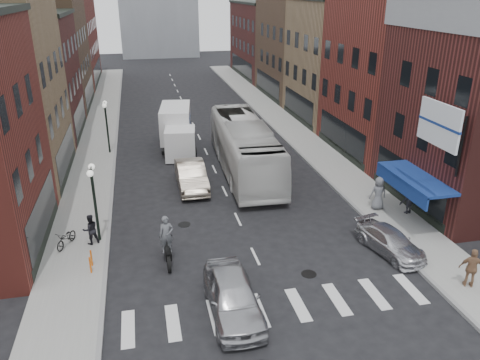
% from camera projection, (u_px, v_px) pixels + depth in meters
% --- Properties ---
extents(ground, '(160.00, 160.00, 0.00)m').
position_uv_depth(ground, '(261.00, 267.00, 21.67)').
color(ground, black).
rests_on(ground, ground).
extents(sidewalk_left, '(3.00, 74.00, 0.15)m').
position_uv_depth(sidewalk_left, '(98.00, 139.00, 39.82)').
color(sidewalk_left, gray).
rests_on(sidewalk_left, ground).
extents(sidewalk_right, '(3.00, 74.00, 0.15)m').
position_uv_depth(sidewalk_right, '(289.00, 127.00, 43.20)').
color(sidewalk_right, gray).
rests_on(sidewalk_right, ground).
extents(curb_left, '(0.20, 74.00, 0.16)m').
position_uv_depth(curb_left, '(117.00, 139.00, 40.14)').
color(curb_left, gray).
rests_on(curb_left, ground).
extents(curb_right, '(0.20, 74.00, 0.16)m').
position_uv_depth(curb_right, '(273.00, 129.00, 42.93)').
color(curb_right, gray).
rests_on(curb_right, ground).
extents(crosswalk_stripes, '(12.00, 2.20, 0.01)m').
position_uv_depth(crosswalk_stripes, '(279.00, 307.00, 18.96)').
color(crosswalk_stripes, silver).
rests_on(crosswalk_stripes, ground).
extents(bldg_left_mid_b, '(10.30, 10.20, 10.30)m').
position_uv_depth(bldg_left_mid_b, '(11.00, 78.00, 38.40)').
color(bldg_left_mid_b, '#461C19').
rests_on(bldg_left_mid_b, ground).
extents(bldg_left_far_a, '(10.30, 12.20, 13.30)m').
position_uv_depth(bldg_left_far_a, '(33.00, 44.00, 47.76)').
color(bldg_left_far_a, brown).
rests_on(bldg_left_far_a, ground).
extents(bldg_left_far_b, '(10.30, 16.20, 11.30)m').
position_uv_depth(bldg_left_far_b, '(54.00, 41.00, 60.79)').
color(bldg_left_far_b, maroon).
rests_on(bldg_left_far_b, ground).
extents(bldg_right_mid_a, '(10.30, 10.20, 14.30)m').
position_uv_depth(bldg_right_mid_a, '(410.00, 59.00, 34.57)').
color(bldg_right_mid_a, maroon).
rests_on(bldg_right_mid_a, ground).
extents(bldg_right_mid_b, '(10.30, 10.20, 11.30)m').
position_uv_depth(bldg_right_mid_b, '(350.00, 60.00, 44.17)').
color(bldg_right_mid_b, '#8B6F4C').
rests_on(bldg_right_mid_b, ground).
extents(bldg_right_far_a, '(10.30, 12.20, 12.30)m').
position_uv_depth(bldg_right_far_a, '(310.00, 43.00, 53.92)').
color(bldg_right_far_a, brown).
rests_on(bldg_right_far_a, ground).
extents(bldg_right_far_b, '(10.30, 16.20, 10.30)m').
position_uv_depth(bldg_right_far_b, '(275.00, 40.00, 66.94)').
color(bldg_right_far_b, '#461C19').
rests_on(bldg_right_far_b, ground).
extents(awning_blue, '(1.80, 5.00, 0.78)m').
position_uv_depth(awning_blue, '(413.00, 179.00, 24.70)').
color(awning_blue, navy).
rests_on(awning_blue, ground).
extents(billboard_sign, '(1.52, 3.00, 3.70)m').
position_uv_depth(billboard_sign, '(440.00, 126.00, 21.49)').
color(billboard_sign, black).
rests_on(billboard_sign, ground).
extents(streetlamp_near, '(0.32, 1.22, 4.11)m').
position_uv_depth(streetlamp_near, '(93.00, 190.00, 22.70)').
color(streetlamp_near, black).
rests_on(streetlamp_near, ground).
extents(streetlamp_far, '(0.32, 1.22, 4.11)m').
position_uv_depth(streetlamp_far, '(106.00, 118.00, 35.34)').
color(streetlamp_far, black).
rests_on(streetlamp_far, ground).
extents(bike_rack, '(0.08, 0.68, 0.80)m').
position_uv_depth(bike_rack, '(91.00, 261.00, 21.12)').
color(bike_rack, '#D8590C').
rests_on(bike_rack, sidewalk_left).
extents(box_truck, '(2.91, 7.71, 3.25)m').
position_uv_depth(box_truck, '(177.00, 130.00, 36.99)').
color(box_truck, white).
rests_on(box_truck, ground).
extents(motorcycle_rider, '(0.68, 2.39, 2.43)m').
position_uv_depth(motorcycle_rider, '(167.00, 241.00, 21.62)').
color(motorcycle_rider, black).
rests_on(motorcycle_rider, ground).
extents(transit_bus, '(3.56, 13.18, 3.64)m').
position_uv_depth(transit_bus, '(244.00, 147.00, 32.30)').
color(transit_bus, silver).
rests_on(transit_bus, ground).
extents(sedan_left_near, '(1.95, 4.78, 1.62)m').
position_uv_depth(sedan_left_near, '(233.00, 296.00, 18.33)').
color(sedan_left_near, '#B1B1B6').
rests_on(sedan_left_near, ground).
extents(sedan_left_far, '(1.78, 5.05, 1.66)m').
position_uv_depth(sedan_left_far, '(191.00, 176.00, 30.03)').
color(sedan_left_far, '#B4A592').
rests_on(sedan_left_far, ground).
extents(curb_car, '(2.45, 4.28, 1.17)m').
position_uv_depth(curb_car, '(390.00, 242.00, 22.71)').
color(curb_car, silver).
rests_on(curb_car, ground).
extents(parked_bicycle, '(1.18, 1.70, 0.85)m').
position_uv_depth(parked_bicycle, '(66.00, 238.00, 23.04)').
color(parked_bicycle, black).
rests_on(parked_bicycle, sidewalk_left).
extents(ped_left_solo, '(0.87, 0.69, 1.57)m').
position_uv_depth(ped_left_solo, '(90.00, 229.00, 23.13)').
color(ped_left_solo, black).
rests_on(ped_left_solo, sidewalk_left).
extents(ped_right_a, '(1.19, 0.70, 1.74)m').
position_uv_depth(ped_right_a, '(409.00, 199.00, 26.27)').
color(ped_right_a, black).
rests_on(ped_right_a, sidewalk_right).
extents(ped_right_b, '(1.17, 0.95, 1.78)m').
position_uv_depth(ped_right_b, '(472.00, 268.00, 19.74)').
color(ped_right_b, '#896246').
rests_on(ped_right_b, sidewalk_right).
extents(ped_right_c, '(0.99, 0.69, 1.95)m').
position_uv_depth(ped_right_c, '(378.00, 193.00, 26.74)').
color(ped_right_c, slate).
rests_on(ped_right_c, sidewalk_right).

